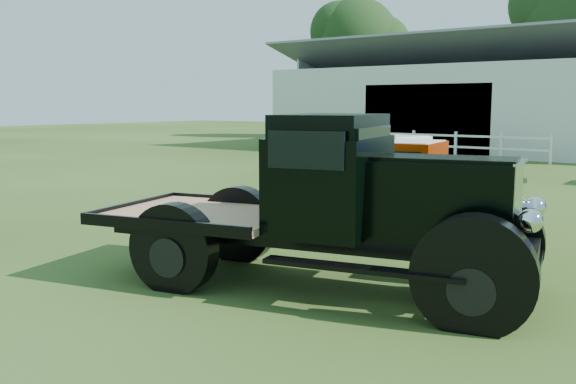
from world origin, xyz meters
The scene contains 8 objects.
ground centered at (0.00, 0.00, 0.00)m, with size 120.00×120.00×0.00m, color #2A400E.
shed_left centered at (-7.00, 26.00, 2.80)m, with size 18.80×10.20×5.60m, color silver, non-canonical shape.
fence_rail centered at (-8.00, 20.00, 0.60)m, with size 14.20×0.16×1.20m, color white, non-canonical shape.
tree_a centered at (-18.00, 33.00, 5.25)m, with size 6.30×6.30×10.50m, color black, non-canonical shape.
tree_b centered at (-4.00, 34.00, 5.75)m, with size 6.90×6.90×11.50m, color black, non-canonical shape.
vintage_flatbed centered at (1.50, 0.24, 1.13)m, with size 5.72×2.27×2.27m, color black, non-canonical shape.
red_pickup centered at (0.23, 4.91, 0.84)m, with size 4.63×1.78×1.69m, color #882000, non-canonical shape.
white_pickup centered at (-1.38, 7.48, 0.79)m, with size 4.32×1.67×1.59m, color white, non-canonical shape.
Camera 1 is at (6.14, -6.56, 2.40)m, focal length 40.00 mm.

